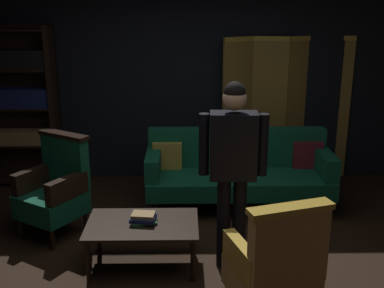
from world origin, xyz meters
name	(u,v)px	position (x,y,z in m)	size (l,w,h in m)	color
ground_plane	(193,270)	(0.00, 0.00, 0.00)	(10.00, 10.00, 0.00)	black
back_wall	(190,75)	(0.00, 2.45, 1.40)	(7.20, 0.10, 2.80)	black
folding_screen	(285,107)	(1.25, 2.36, 0.99)	(1.73, 0.37, 1.90)	olive
bookshelf	(21,102)	(-2.15, 2.19, 1.10)	(0.90, 0.32, 2.05)	black
velvet_couch	(238,168)	(0.55, 1.45, 0.45)	(2.12, 0.78, 0.88)	black
coffee_table	(142,228)	(-0.46, 0.11, 0.37)	(1.00, 0.64, 0.42)	black
armchair_gilt_accent	(275,267)	(0.58, -0.76, 0.49)	(0.72, 0.72, 1.04)	gold
armchair_wing_left	(55,188)	(-1.40, 0.77, 0.49)	(0.80, 0.80, 1.04)	black
standing_figure	(233,160)	(0.34, 0.08, 1.03)	(0.59, 0.24, 1.70)	black
book_green_cloth	(143,221)	(-0.45, 0.12, 0.43)	(0.23, 0.18, 0.02)	#1E4C28
book_navy_cloth	(143,218)	(-0.45, 0.12, 0.46)	(0.22, 0.19, 0.03)	navy
book_tan_leather	(143,215)	(-0.45, 0.12, 0.49)	(0.20, 0.15, 0.03)	#9E7A47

